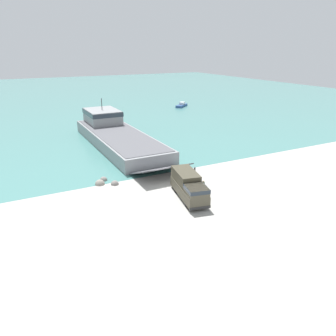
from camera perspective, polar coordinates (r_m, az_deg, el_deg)
ground_plane at (r=44.14m, az=-0.92°, el=-3.11°), size 240.00×240.00×0.00m
water_surface at (r=132.83m, az=-19.65°, el=11.51°), size 240.00×180.00×0.01m
landing_craft at (r=64.73m, az=-9.18°, el=5.96°), size 9.08×36.16×7.55m
military_truck at (r=40.15m, az=3.66°, el=-3.13°), size 3.99×8.16×3.08m
soldier_on_ramp at (r=42.01m, az=6.13°, el=-3.07°), size 0.50×0.44×1.65m
moored_boat_a at (r=104.95m, az=2.40°, el=10.87°), size 5.56×5.05×1.43m
mooring_bollard at (r=49.14m, az=4.68°, el=-0.21°), size 0.29×0.29×0.71m
shoreline_rock_a at (r=45.54m, az=-11.77°, el=-2.80°), size 1.34×1.34×1.34m
shoreline_rock_b at (r=45.14m, az=-9.24°, el=-2.84°), size 1.10×1.10×1.10m
shoreline_rock_c at (r=46.82m, az=-11.14°, el=-2.11°), size 1.06×1.06×1.06m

